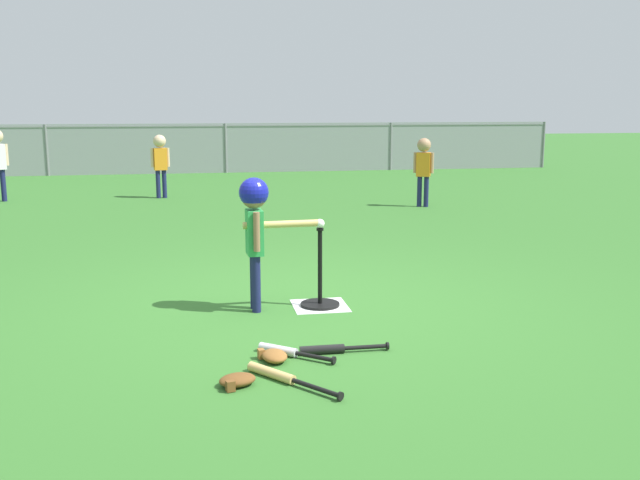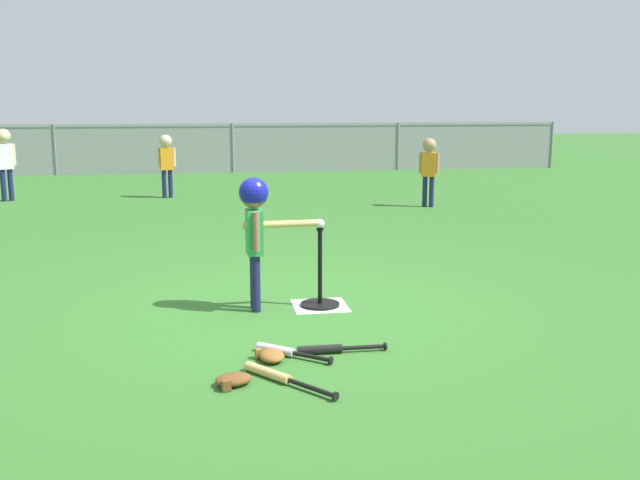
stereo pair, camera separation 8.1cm
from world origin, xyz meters
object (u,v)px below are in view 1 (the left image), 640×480
(batting_tee, at_px, (320,294))
(glove_near_bats, at_px, (274,356))
(spare_bat_silver, at_px, (286,351))
(spare_bat_black, at_px, (332,349))
(glove_by_plate, at_px, (237,380))
(spare_bat_wood, at_px, (280,376))
(batter_child, at_px, (256,217))
(fielder_near_right, at_px, (424,163))
(baseball_on_tee, at_px, (320,224))
(fielder_deep_left, at_px, (160,158))

(batting_tee, bearing_deg, glove_near_bats, -113.20)
(spare_bat_silver, bearing_deg, spare_bat_black, -2.15)
(batting_tee, bearing_deg, glove_by_plate, -116.17)
(glove_near_bats, bearing_deg, spare_bat_wood, -89.91)
(batter_child, relative_size, spare_bat_wood, 1.79)
(batter_child, distance_m, fielder_near_right, 6.19)
(fielder_near_right, height_order, spare_bat_wood, fielder_near_right)
(spare_bat_black, bearing_deg, fielder_near_right, 67.09)
(spare_bat_silver, xyz_separation_m, spare_bat_black, (0.30, -0.01, -0.00))
(spare_bat_wood, bearing_deg, spare_bat_black, 46.59)
(spare_bat_black, xyz_separation_m, glove_by_plate, (-0.65, -0.45, 0.01))
(spare_bat_black, bearing_deg, spare_bat_silver, 177.85)
(batter_child, xyz_separation_m, glove_near_bats, (0.00, -1.18, -0.72))
(baseball_on_tee, xyz_separation_m, spare_bat_silver, (-0.43, -1.12, -0.65))
(batter_child, relative_size, fielder_near_right, 0.98)
(spare_bat_silver, bearing_deg, batting_tee, 69.13)
(fielder_near_right, bearing_deg, spare_bat_wood, -114.43)
(baseball_on_tee, relative_size, fielder_deep_left, 0.07)
(batter_child, bearing_deg, fielder_near_right, 59.73)
(spare_bat_silver, bearing_deg, spare_bat_wood, -101.80)
(batting_tee, distance_m, fielder_deep_left, 7.32)
(batting_tee, xyz_separation_m, baseball_on_tee, (-0.00, 0.00, 0.58))
(batting_tee, height_order, fielder_near_right, fielder_near_right)
(spare_bat_silver, distance_m, glove_near_bats, 0.12)
(glove_by_plate, bearing_deg, spare_bat_black, 34.51)
(fielder_deep_left, relative_size, spare_bat_silver, 2.31)
(fielder_near_right, height_order, fielder_deep_left, fielder_deep_left)
(fielder_near_right, bearing_deg, glove_near_bats, -115.55)
(baseball_on_tee, xyz_separation_m, glove_near_bats, (-0.52, -1.20, -0.65))
(batting_tee, height_order, glove_near_bats, batting_tee)
(baseball_on_tee, xyz_separation_m, batter_child, (-0.52, -0.03, 0.07))
(fielder_deep_left, distance_m, spare_bat_wood, 8.76)
(fielder_near_right, distance_m, fielder_deep_left, 4.51)
(batting_tee, xyz_separation_m, spare_bat_black, (-0.12, -1.13, -0.07))
(baseball_on_tee, distance_m, glove_near_bats, 1.46)
(fielder_near_right, relative_size, spare_bat_wood, 1.82)
(batter_child, distance_m, spare_bat_black, 1.38)
(fielder_near_right, distance_m, glove_by_plate, 7.71)
(spare_bat_wood, height_order, glove_by_plate, glove_by_plate)
(batting_tee, height_order, glove_by_plate, batting_tee)
(fielder_near_right, relative_size, spare_bat_silver, 2.30)
(baseball_on_tee, height_order, fielder_near_right, fielder_near_right)
(spare_bat_silver, bearing_deg, fielder_near_right, 64.80)
(spare_bat_silver, bearing_deg, glove_by_plate, -127.19)
(fielder_near_right, height_order, glove_by_plate, fielder_near_right)
(batting_tee, height_order, fielder_deep_left, fielder_deep_left)
(batter_child, height_order, glove_by_plate, batter_child)
(fielder_near_right, relative_size, spare_bat_black, 1.80)
(glove_near_bats, bearing_deg, spare_bat_black, 10.79)
(fielder_near_right, xyz_separation_m, glove_by_plate, (-3.38, -6.90, -0.66))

